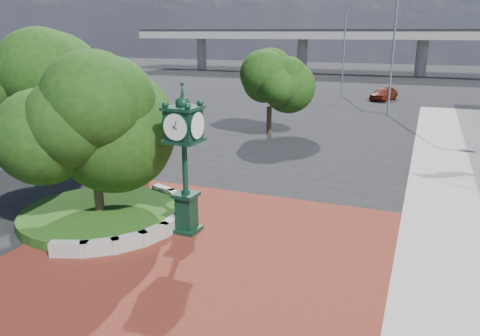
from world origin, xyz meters
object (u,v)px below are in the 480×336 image
street_lamp_near (396,46)px  street_lamp_far (346,46)px  post_clock (185,154)px  parked_car (384,93)px

street_lamp_near → street_lamp_far: bearing=116.7°
post_clock → parked_car: (3.43, 38.43, -2.23)m
post_clock → street_lamp_far: (-1.29, 40.80, 2.53)m
street_lamp_near → street_lamp_far: street_lamp_near is taller
post_clock → street_lamp_far: bearing=91.8°
post_clock → parked_car: bearing=84.9°
parked_car → street_lamp_near: size_ratio=0.43×
post_clock → street_lamp_far: size_ratio=0.58×
post_clock → street_lamp_far: street_lamp_far is taller
post_clock → street_lamp_near: (4.92, 28.44, 2.94)m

